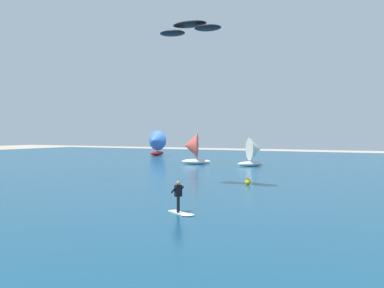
{
  "coord_description": "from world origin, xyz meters",
  "views": [
    {
      "loc": [
        11.72,
        -0.64,
        4.28
      ],
      "look_at": [
        0.11,
        21.36,
        3.63
      ],
      "focal_mm": 41.6,
      "sensor_mm": 36.0,
      "label": 1
    }
  ],
  "objects_px": {
    "kite": "(190,28)",
    "sailboat_trailing": "(254,152)",
    "sailboat_far_left": "(192,148)",
    "sailboat_heeled_over": "(155,143)",
    "marker_buoy": "(248,182)",
    "kitesurfer": "(180,202)"
  },
  "relations": [
    {
      "from": "kite",
      "to": "sailboat_trailing",
      "type": "relative_size",
      "value": 1.31
    },
    {
      "from": "sailboat_trailing",
      "to": "sailboat_far_left",
      "type": "distance_m",
      "value": 8.47
    },
    {
      "from": "sailboat_heeled_over",
      "to": "marker_buoy",
      "type": "bearing_deg",
      "value": -48.31
    },
    {
      "from": "kitesurfer",
      "to": "sailboat_far_left",
      "type": "height_order",
      "value": "sailboat_far_left"
    },
    {
      "from": "kitesurfer",
      "to": "marker_buoy",
      "type": "bearing_deg",
      "value": 95.84
    },
    {
      "from": "sailboat_heeled_over",
      "to": "marker_buoy",
      "type": "height_order",
      "value": "sailboat_heeled_over"
    },
    {
      "from": "sailboat_trailing",
      "to": "kitesurfer",
      "type": "bearing_deg",
      "value": -76.7
    },
    {
      "from": "sailboat_trailing",
      "to": "marker_buoy",
      "type": "relative_size",
      "value": 7.68
    },
    {
      "from": "kitesurfer",
      "to": "sailboat_heeled_over",
      "type": "relative_size",
      "value": 0.39
    },
    {
      "from": "sailboat_trailing",
      "to": "sailboat_far_left",
      "type": "height_order",
      "value": "sailboat_far_left"
    },
    {
      "from": "kite",
      "to": "sailboat_trailing",
      "type": "xyz_separation_m",
      "value": [
        -3.6,
        23.61,
        -9.89
      ]
    },
    {
      "from": "kitesurfer",
      "to": "sailboat_far_left",
      "type": "relative_size",
      "value": 0.43
    },
    {
      "from": "kitesurfer",
      "to": "sailboat_far_left",
      "type": "distance_m",
      "value": 35.58
    },
    {
      "from": "kitesurfer",
      "to": "sailboat_trailing",
      "type": "xyz_separation_m",
      "value": [
        -7.6,
        32.13,
        1.21
      ]
    },
    {
      "from": "kitesurfer",
      "to": "sailboat_heeled_over",
      "type": "bearing_deg",
      "value": 123.81
    },
    {
      "from": "kite",
      "to": "sailboat_heeled_over",
      "type": "bearing_deg",
      "value": 125.48
    },
    {
      "from": "kitesurfer",
      "to": "sailboat_trailing",
      "type": "height_order",
      "value": "sailboat_trailing"
    },
    {
      "from": "sailboat_far_left",
      "to": "marker_buoy",
      "type": "relative_size",
      "value": 8.87
    },
    {
      "from": "sailboat_heeled_over",
      "to": "marker_buoy",
      "type": "relative_size",
      "value": 9.85
    },
    {
      "from": "sailboat_heeled_over",
      "to": "sailboat_trailing",
      "type": "height_order",
      "value": "sailboat_heeled_over"
    },
    {
      "from": "kite",
      "to": "kitesurfer",
      "type": "bearing_deg",
      "value": -64.87
    },
    {
      "from": "sailboat_far_left",
      "to": "marker_buoy",
      "type": "xyz_separation_m",
      "value": [
        14.67,
        -18.24,
        -1.84
      ]
    }
  ]
}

